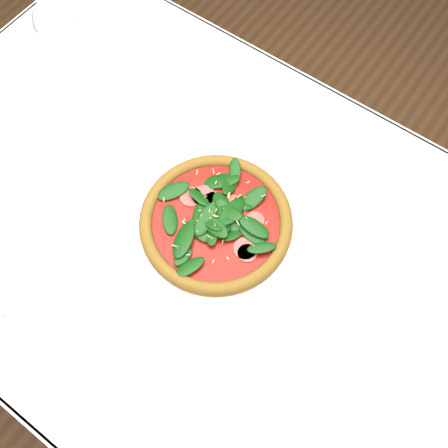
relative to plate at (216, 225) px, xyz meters
The scene contains 5 objects.
ground 0.76m from the plate, 150.59° to the right, with size 6.00×6.00×0.00m, color brown.
dining_table 0.12m from the plate, 150.59° to the right, with size 1.21×0.81×0.75m.
plate is the anchor object (origin of this frame).
pizza 0.02m from the plate, ahead, with size 0.31×0.31×0.03m.
wine_glass 0.44m from the plate, 166.76° to the left, with size 0.08×0.08×0.20m.
Camera 1 is at (0.26, -0.26, 1.54)m, focal length 40.00 mm.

